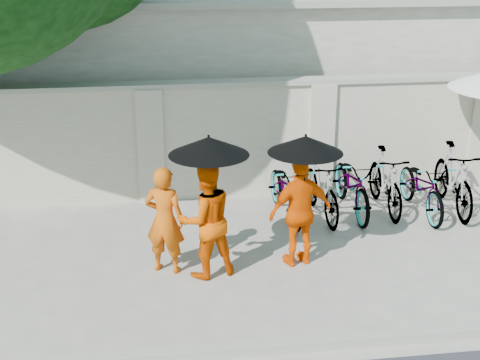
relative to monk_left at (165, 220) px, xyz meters
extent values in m
plane|color=#AFA696|center=(0.85, -0.43, -0.76)|extent=(80.00, 80.00, 0.00)
cube|color=gray|center=(0.85, -2.13, -0.70)|extent=(40.00, 0.16, 0.12)
cube|color=beige|center=(1.85, 2.77, 0.24)|extent=(20.00, 0.30, 2.00)
cube|color=beige|center=(2.85, 6.57, 0.84)|extent=(14.00, 6.00, 3.20)
imported|color=#C35009|center=(0.00, 0.00, 0.00)|extent=(0.65, 0.55, 1.53)
imported|color=#D44900|center=(0.55, -0.19, 0.06)|extent=(0.95, 0.83, 1.64)
cylinder|color=black|center=(0.60, -0.27, 0.64)|extent=(0.02, 0.02, 0.95)
cone|color=black|center=(0.60, -0.27, 1.12)|extent=(1.05, 1.05, 0.24)
imported|color=#F25400|center=(1.88, -0.04, 0.03)|extent=(1.00, 0.60, 1.59)
cylinder|color=black|center=(1.90, -0.12, 0.59)|extent=(0.02, 0.02, 0.90)
cone|color=black|center=(1.90, -0.12, 1.04)|extent=(1.02, 1.02, 0.23)
imported|color=gray|center=(2.03, 1.63, -0.29)|extent=(0.75, 1.84, 0.95)
imported|color=gray|center=(2.60, 1.54, -0.25)|extent=(0.60, 1.75, 1.03)
imported|color=gray|center=(3.17, 1.68, -0.26)|extent=(0.69, 1.93, 1.01)
imported|color=gray|center=(3.73, 1.68, -0.24)|extent=(0.55, 1.77, 1.05)
imported|color=gray|center=(4.30, 1.47, -0.29)|extent=(0.63, 1.80, 0.95)
imported|color=gray|center=(4.87, 1.53, -0.20)|extent=(0.71, 1.91, 1.12)
camera|label=1|loc=(-0.11, -8.41, 3.65)|focal=50.00mm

